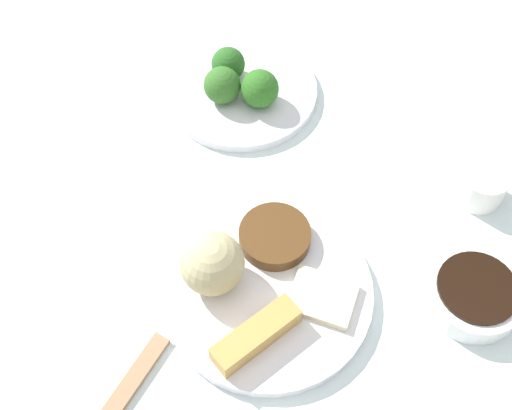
# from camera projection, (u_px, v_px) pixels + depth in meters

# --- Properties ---
(tabletop) EXTENTS (2.20, 2.20, 0.02)m
(tabletop) POSITION_uv_depth(u_px,v_px,m) (255.00, 281.00, 0.81)
(tabletop) COLOR white
(tabletop) RESTS_ON ground
(main_plate) EXTENTS (0.25, 0.25, 0.02)m
(main_plate) POSITION_uv_depth(u_px,v_px,m) (267.00, 292.00, 0.78)
(main_plate) COLOR white
(main_plate) RESTS_ON tabletop
(rice_scoop) EXTENTS (0.08, 0.08, 0.08)m
(rice_scoop) POSITION_uv_depth(u_px,v_px,m) (212.00, 263.00, 0.75)
(rice_scoop) COLOR tan
(rice_scoop) RESTS_ON main_plate
(spring_roll) EXTENTS (0.11, 0.07, 0.03)m
(spring_roll) POSITION_uv_depth(u_px,v_px,m) (256.00, 335.00, 0.73)
(spring_roll) COLOR #C79548
(spring_roll) RESTS_ON main_plate
(crab_rangoon_wonton) EXTENTS (0.07, 0.08, 0.01)m
(crab_rangoon_wonton) POSITION_uv_depth(u_px,v_px,m) (322.00, 297.00, 0.76)
(crab_rangoon_wonton) COLOR beige
(crab_rangoon_wonton) RESTS_ON main_plate
(stir_fry_heap) EXTENTS (0.09, 0.09, 0.02)m
(stir_fry_heap) POSITION_uv_depth(u_px,v_px,m) (278.00, 238.00, 0.80)
(stir_fry_heap) COLOR #503115
(stir_fry_heap) RESTS_ON main_plate
(broccoli_plate) EXTENTS (0.22, 0.22, 0.01)m
(broccoli_plate) POSITION_uv_depth(u_px,v_px,m) (241.00, 91.00, 0.96)
(broccoli_plate) COLOR white
(broccoli_plate) RESTS_ON tabletop
(broccoli_floret_0) EXTENTS (0.05, 0.05, 0.05)m
(broccoli_floret_0) POSITION_uv_depth(u_px,v_px,m) (260.00, 89.00, 0.92)
(broccoli_floret_0) COLOR #2E6920
(broccoli_floret_0) RESTS_ON broccoli_plate
(broccoli_floret_1) EXTENTS (0.05, 0.05, 0.05)m
(broccoli_floret_1) POSITION_uv_depth(u_px,v_px,m) (222.00, 85.00, 0.93)
(broccoli_floret_1) COLOR #336825
(broccoli_floret_1) RESTS_ON broccoli_plate
(broccoli_floret_2) EXTENTS (0.05, 0.05, 0.05)m
(broccoli_floret_2) POSITION_uv_depth(u_px,v_px,m) (228.00, 64.00, 0.95)
(broccoli_floret_2) COLOR #285E20
(broccoli_floret_2) RESTS_ON broccoli_plate
(soy_sauce_bowl) EXTENTS (0.12, 0.12, 0.03)m
(soy_sauce_bowl) POSITION_uv_depth(u_px,v_px,m) (474.00, 294.00, 0.77)
(soy_sauce_bowl) COLOR white
(soy_sauce_bowl) RESTS_ON tabletop
(soy_sauce_bowl_liquid) EXTENTS (0.09, 0.09, 0.00)m
(soy_sauce_bowl_liquid) POSITION_uv_depth(u_px,v_px,m) (478.00, 288.00, 0.76)
(soy_sauce_bowl_liquid) COLOR black
(soy_sauce_bowl_liquid) RESTS_ON soy_sauce_bowl
(teacup) EXTENTS (0.06, 0.06, 0.05)m
(teacup) POSITION_uv_depth(u_px,v_px,m) (482.00, 186.00, 0.85)
(teacup) COLOR white
(teacup) RESTS_ON tabletop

